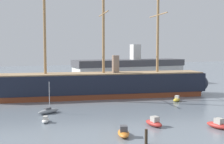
% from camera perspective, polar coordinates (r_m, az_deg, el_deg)
% --- Properties ---
extents(tall_ship, '(69.01, 19.93, 33.48)m').
position_cam_1_polar(tall_ship, '(84.17, -1.62, -2.36)').
color(tall_ship, brown).
rests_on(tall_ship, ground).
extents(motorboat_foreground_left, '(3.14, 4.63, 1.80)m').
position_cam_1_polar(motorboat_foreground_left, '(48.36, 2.20, -11.43)').
color(motorboat_foreground_left, orange).
rests_on(motorboat_foreground_left, ground).
extents(motorboat_foreground_right, '(2.51, 4.59, 1.83)m').
position_cam_1_polar(motorboat_foreground_right, '(55.97, 19.47, -9.44)').
color(motorboat_foreground_right, '#B22D28').
rests_on(motorboat_foreground_right, ground).
extents(motorboat_near_centre, '(2.17, 4.43, 1.80)m').
position_cam_1_polar(motorboat_near_centre, '(54.77, 7.99, -9.53)').
color(motorboat_near_centre, '#B22D28').
rests_on(motorboat_near_centre, ground).
extents(motorboat_mid_left, '(2.27, 3.24, 1.25)m').
position_cam_1_polar(motorboat_mid_left, '(58.18, -12.54, -8.94)').
color(motorboat_mid_left, silver).
rests_on(motorboat_mid_left, ground).
extents(sailboat_alongside_bow, '(5.36, 3.69, 6.77)m').
position_cam_1_polar(sailboat_alongside_bow, '(65.62, -12.00, -7.24)').
color(sailboat_alongside_bow, gray).
rests_on(sailboat_alongside_bow, ground).
extents(motorboat_alongside_stern, '(3.68, 3.36, 1.48)m').
position_cam_1_polar(motorboat_alongside_stern, '(80.02, 12.23, -5.11)').
color(motorboat_alongside_stern, gold).
rests_on(motorboat_alongside_stern, ground).
extents(mooring_piling_right_pair, '(0.44, 0.44, 2.22)m').
position_cam_1_polar(mooring_piling_right_pair, '(44.85, 6.53, -12.13)').
color(mooring_piling_right_pair, '#382B1E').
rests_on(mooring_piling_right_pair, ground).
extents(dockside_warehouse_right, '(46.17, 12.94, 15.10)m').
position_cam_1_polar(dockside_warehouse_right, '(114.14, 3.31, 0.04)').
color(dockside_warehouse_right, '#565659').
rests_on(dockside_warehouse_right, ground).
extents(seagull_in_flight, '(0.89, 0.74, 0.13)m').
position_cam_1_polar(seagull_in_flight, '(53.26, 8.25, 7.55)').
color(seagull_in_flight, silver).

